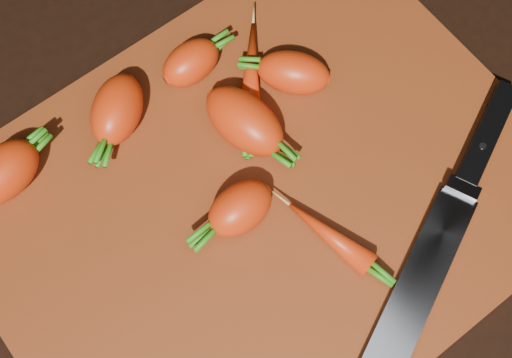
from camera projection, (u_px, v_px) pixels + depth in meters
ground at (263, 201)px, 0.65m from camera, size 2.00×2.00×0.01m
cutting_board at (263, 197)px, 0.64m from camera, size 0.50×0.40×0.01m
carrot_0 at (4, 172)px, 0.62m from camera, size 0.08×0.06×0.05m
carrot_1 at (240, 208)px, 0.61m from camera, size 0.06×0.04×0.04m
carrot_2 at (244, 121)px, 0.64m from camera, size 0.06×0.09×0.05m
carrot_3 at (117, 109)px, 0.64m from camera, size 0.08×0.08×0.04m
carrot_4 at (191, 63)px, 0.66m from camera, size 0.06×0.04×0.04m
carrot_5 at (293, 73)px, 0.66m from camera, size 0.07×0.08×0.04m
carrot_6 at (251, 77)px, 0.67m from camera, size 0.09×0.11×0.02m
carrot_7 at (329, 235)px, 0.61m from camera, size 0.04×0.09×0.02m
knife at (426, 270)px, 0.60m from camera, size 0.30×0.16×0.02m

